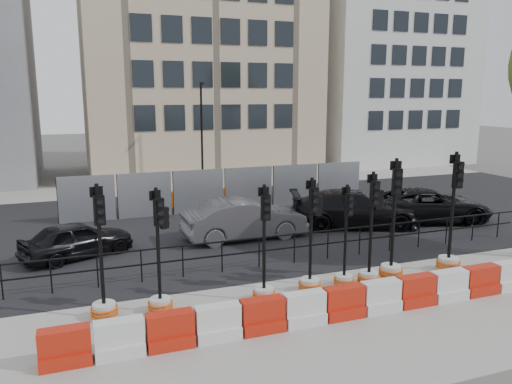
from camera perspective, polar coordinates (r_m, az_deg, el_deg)
name	(u,v)px	position (r m, az deg, el deg)	size (l,w,h in m)	color
ground	(311,276)	(15.17, 6.28, -9.55)	(120.00, 120.00, 0.00)	#51514C
sidewalk_near	(366,317)	(12.77, 12.45, -13.82)	(40.00, 6.00, 0.02)	gray
road	(238,221)	(21.36, -2.10, -3.31)	(40.00, 14.00, 0.03)	black
sidewalk_far	(191,185)	(29.86, -7.49, 0.76)	(40.00, 4.00, 0.02)	gray
building_cream	(196,40)	(35.85, -6.84, 16.92)	(15.00, 10.06, 18.00)	#C4AE8F
building_white	(382,60)	(41.91, 14.25, 14.44)	(12.00, 9.06, 16.00)	silver
kerb_railing	(294,243)	(15.97, 4.41, -5.84)	(18.00, 0.04, 1.00)	black
heras_fencing	(219,194)	(23.82, -4.24, -0.18)	(14.33, 1.72, 2.00)	#96989F
lamp_post_far	(202,132)	(28.58, -6.21, 6.82)	(0.12, 0.56, 6.00)	black
barrier_row	(362,301)	(12.78, 12.03, -12.04)	(14.65, 0.50, 0.80)	red
traffic_signal_a	(103,292)	(12.69, -17.05, -10.89)	(0.66, 0.66, 3.33)	silver
traffic_signal_b	(160,284)	(12.68, -10.89, -10.29)	(0.62, 0.62, 3.17)	silver
traffic_signal_c	(264,278)	(13.13, 0.94, -9.83)	(0.61, 0.61, 3.12)	silver
traffic_signal_d	(311,266)	(13.76, 6.28, -8.38)	(0.63, 0.63, 3.19)	silver
traffic_signal_e	(345,267)	(14.28, 10.10, -8.41)	(0.58, 0.58, 2.94)	silver
traffic_signal_f	(370,259)	(14.53, 12.92, -7.46)	(0.64, 0.64, 3.27)	silver
traffic_signal_g	(392,255)	(15.11, 15.25, -7.00)	(0.70, 0.70, 3.58)	silver
traffic_signal_h	(450,248)	(16.33, 21.27, -5.93)	(0.73, 0.73, 3.68)	silver
car_a	(77,240)	(17.56, -19.77, -5.14)	(3.90, 2.75, 1.23)	black
car_b	(245,219)	(18.61, -1.31, -3.11)	(4.68, 1.76, 1.53)	#4A4A4F
car_c	(354,209)	(20.67, 11.17, -1.90)	(5.60, 3.72, 1.51)	black
car_d	(429,205)	(22.38, 19.18, -1.43)	(5.60, 3.79, 1.42)	black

